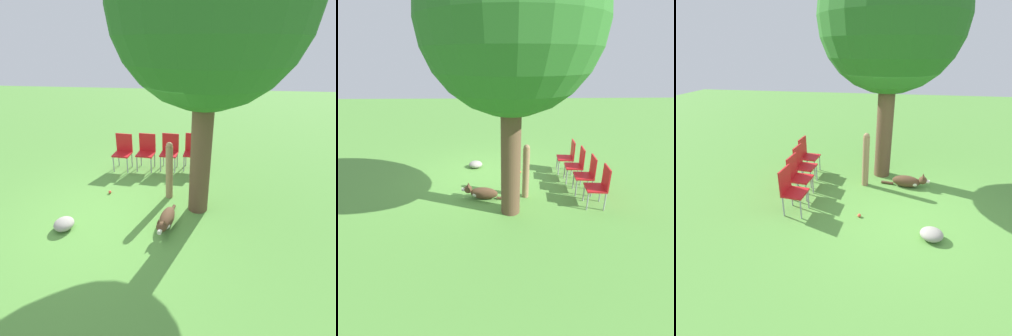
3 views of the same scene
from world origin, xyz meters
TOP-DOWN VIEW (x-y plane):
  - ground_plane at (0.00, 0.00)m, footprint 30.00×30.00m
  - oak_tree at (-0.39, 1.53)m, footprint 3.06×3.06m
  - dog at (0.26, 0.95)m, footprint 1.10×0.34m
  - fence_post at (-0.76, 0.90)m, footprint 0.15×0.15m
  - red_chair_0 at (-2.09, -0.46)m, footprint 0.46×0.48m
  - red_chair_1 at (-2.16, 0.14)m, footprint 0.46×0.48m
  - red_chair_2 at (-2.24, 0.75)m, footprint 0.46×0.48m
  - red_chair_3 at (-2.31, 1.36)m, footprint 0.46×0.48m
  - tennis_ball at (-0.75, -0.45)m, footprint 0.07×0.07m
  - garden_rock at (0.53, -0.89)m, footprint 0.39×0.35m

SIDE VIEW (x-z plane):
  - ground_plane at x=0.00m, z-range 0.00..0.00m
  - tennis_ball at x=-0.75m, z-range 0.00..0.07m
  - garden_rock at x=0.53m, z-range 0.00..0.20m
  - dog at x=0.26m, z-range -0.04..0.33m
  - red_chair_0 at x=-2.09m, z-range 0.06..0.99m
  - red_chair_1 at x=-2.16m, z-range 0.06..0.99m
  - red_chair_2 at x=-2.24m, z-range 0.06..0.99m
  - red_chair_3 at x=-2.31m, z-range 0.06..0.99m
  - fence_post at x=-0.76m, z-range 0.01..1.29m
  - oak_tree at x=-0.39m, z-range 0.99..6.09m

